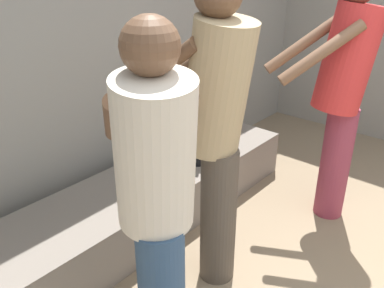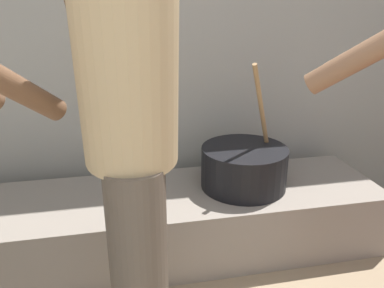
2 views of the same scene
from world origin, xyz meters
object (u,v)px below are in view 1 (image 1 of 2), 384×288
Objects in this scene: cook_in_red_shirt at (343,86)px; cook_in_tan_shirt at (216,121)px; cooking_pot_main at (196,139)px; cook_in_cream_shirt at (157,194)px.

cook_in_tan_shirt is (-1.00, 0.24, 0.00)m from cook_in_red_shirt.
cook_in_cream_shirt is at bearing -145.91° from cooking_pot_main.
cook_in_red_shirt is at bearing -65.99° from cooking_pot_main.
cook_in_cream_shirt reaches higher than cooking_pot_main.
cook_in_cream_shirt is at bearing -164.05° from cook_in_tan_shirt.
cook_in_red_shirt is at bearing -2.71° from cook_in_cream_shirt.
cook_in_cream_shirt is (-1.59, 0.08, -0.08)m from cook_in_red_shirt.
cooking_pot_main is 1.51m from cook_in_cream_shirt.
cook_in_red_shirt reaches higher than cook_in_cream_shirt.
cooking_pot_main is at bearing 46.50° from cook_in_tan_shirt.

